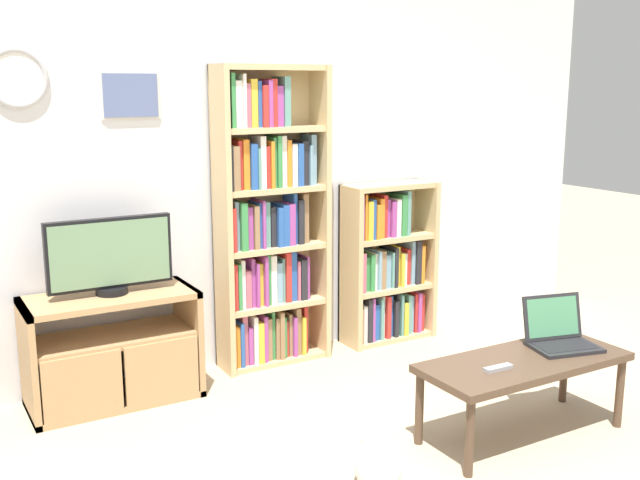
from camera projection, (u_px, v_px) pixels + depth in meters
wall_back at (234, 167)px, 4.82m from camera, size 5.99×0.09×2.60m
tv_stand at (113, 349)px, 4.32m from camera, size 0.97×0.45×0.64m
television at (110, 256)px, 4.24m from camera, size 0.71×0.18×0.44m
bookshelf_tall at (267, 223)px, 4.84m from camera, size 0.74×0.26×1.94m
bookshelf_short at (385, 268)px, 5.37m from camera, size 0.69×0.27×1.14m
coffee_table at (524, 367)px, 3.89m from camera, size 1.14×0.47×0.43m
laptop at (559, 334)px, 4.06m from camera, size 0.41×0.36×0.26m
remote_near_laptop at (498, 368)px, 3.72m from camera, size 0.16×0.05×0.02m
cat at (377, 463)px, 3.40m from camera, size 0.29×0.55×0.30m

